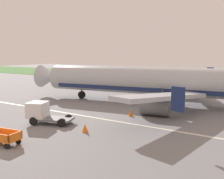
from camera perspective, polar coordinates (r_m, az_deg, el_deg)
grass_strip at (r=73.18m, az=18.80°, el=1.98°), size 220.00×28.00×0.06m
apron_stripe at (r=29.88m, az=-5.93°, el=-5.60°), size 120.00×0.36×0.01m
airplane at (r=36.52m, az=9.26°, el=1.64°), size 37.58×30.32×11.34m
baggage_cart_second_in_row at (r=22.13m, az=-22.12°, el=-9.33°), size 3.62×1.80×1.07m
service_truck_beside_carts at (r=27.37m, az=-14.57°, el=-4.70°), size 4.77×3.36×2.10m
traffic_cone_near_plane at (r=23.90m, az=-5.74°, el=-8.14°), size 0.55×0.55×0.72m
traffic_cone_mid_apron at (r=29.68m, az=3.95°, el=-5.00°), size 0.52×0.52×0.68m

